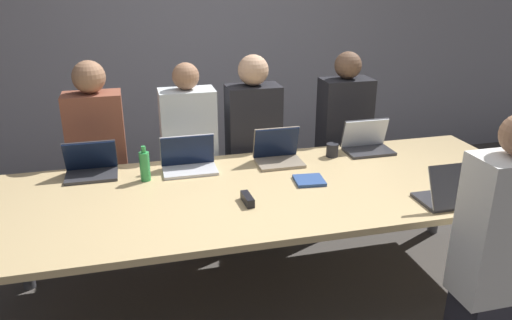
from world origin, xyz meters
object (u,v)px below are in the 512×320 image
(person_far_left, at_px, (99,161))
(cup_far_right, at_px, (332,150))
(person_far_right, at_px, (343,142))
(bottle_far_midleft, at_px, (145,166))
(laptop_far_right, at_px, (367,142))
(person_far_center, at_px, (253,150))
(laptop_near_right, at_px, (453,192))
(stapler, at_px, (247,199))
(laptop_far_midleft, at_px, (189,160))
(person_near_right, at_px, (498,254))
(laptop_far_center, at_px, (278,152))
(laptop_far_left, at_px, (91,165))
(person_far_midleft, at_px, (190,159))
(cup_near_right, at_px, (492,190))

(person_far_left, xyz_separation_m, cup_far_right, (1.62, -0.46, 0.10))
(person_far_right, bearing_deg, bottle_far_midleft, -160.31)
(laptop_far_right, distance_m, person_far_center, 0.86)
(person_far_left, height_order, laptop_near_right, person_far_left)
(cup_far_right, xyz_separation_m, stapler, (-0.76, -0.59, -0.02))
(laptop_far_midleft, xyz_separation_m, person_far_right, (1.31, 0.46, -0.14))
(laptop_near_right, bearing_deg, bottle_far_midleft, -24.90)
(laptop_far_midleft, bearing_deg, cup_far_right, -0.14)
(laptop_far_midleft, relative_size, person_near_right, 0.25)
(bottle_far_midleft, bearing_deg, laptop_near_right, -24.90)
(person_near_right, height_order, person_far_center, person_far_center)
(person_far_center, bearing_deg, cup_far_right, -41.31)
(person_far_right, distance_m, person_far_center, 0.77)
(person_far_center, bearing_deg, laptop_far_center, -81.05)
(person_far_center, bearing_deg, bottle_far_midleft, -147.76)
(laptop_far_left, bearing_deg, person_far_center, 16.81)
(person_near_right, distance_m, stapler, 1.33)
(bottle_far_midleft, relative_size, laptop_far_right, 0.66)
(laptop_near_right, distance_m, laptop_far_right, 0.94)
(person_near_right, xyz_separation_m, stapler, (-1.12, 0.72, 0.10))
(person_near_right, height_order, laptop_far_center, person_near_right)
(cup_far_right, bearing_deg, person_far_left, 164.15)
(laptop_far_left, bearing_deg, person_far_left, 86.86)
(person_far_midleft, bearing_deg, laptop_far_left, -153.05)
(laptop_far_midleft, height_order, bottle_far_midleft, bottle_far_midleft)
(laptop_far_midleft, relative_size, cup_near_right, 3.76)
(laptop_far_left, relative_size, cup_near_right, 3.45)
(bottle_far_midleft, height_order, cup_far_right, bottle_far_midleft)
(stapler, bearing_deg, laptop_far_center, 55.44)
(laptop_near_right, distance_m, laptop_far_center, 1.17)
(person_far_left, xyz_separation_m, person_far_right, (1.92, 0.00, -0.01))
(person_far_midleft, bearing_deg, cup_far_right, -22.84)
(cup_near_right, height_order, laptop_far_right, laptop_far_right)
(person_far_right, bearing_deg, cup_far_right, -122.23)
(person_far_left, bearing_deg, bottle_far_midleft, -61.12)
(person_far_right, relative_size, person_far_center, 0.99)
(person_far_midleft, height_order, cup_near_right, person_far_midleft)
(person_far_left, bearing_deg, person_far_center, -2.15)
(laptop_far_midleft, relative_size, person_far_center, 0.25)
(cup_far_right, xyz_separation_m, laptop_far_center, (-0.41, -0.01, 0.02))
(person_far_midleft, xyz_separation_m, person_far_right, (1.26, 0.06, 0.01))
(laptop_far_right, xyz_separation_m, stapler, (-1.05, -0.64, -0.04))
(laptop_far_right, xyz_separation_m, laptop_far_center, (-0.70, -0.06, 0.00))
(laptop_far_center, bearing_deg, bottle_far_midleft, -173.81)
(person_far_right, relative_size, cup_far_right, 14.99)
(person_far_midleft, height_order, stapler, person_far_midleft)
(laptop_far_left, height_order, person_near_right, person_near_right)
(person_far_left, bearing_deg, laptop_near_right, -34.10)
(bottle_far_midleft, height_order, person_far_left, person_far_left)
(laptop_far_right, bearing_deg, person_near_right, -87.21)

